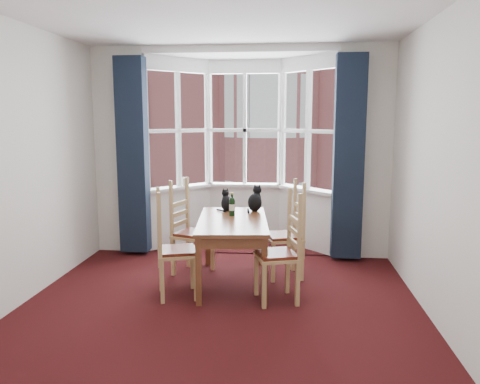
# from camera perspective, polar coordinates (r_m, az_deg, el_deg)

# --- Properties ---
(floor) EXTENTS (4.50, 4.50, 0.00)m
(floor) POSITION_cam_1_polar(r_m,az_deg,el_deg) (4.47, -3.15, -15.56)
(floor) COLOR black
(floor) RESTS_ON ground
(ceiling) EXTENTS (4.50, 4.50, 0.00)m
(ceiling) POSITION_cam_1_polar(r_m,az_deg,el_deg) (4.17, -3.50, 22.05)
(ceiling) COLOR white
(ceiling) RESTS_ON floor
(wall_right) EXTENTS (0.00, 4.50, 4.50)m
(wall_right) POSITION_cam_1_polar(r_m,az_deg,el_deg) (4.26, 24.33, 2.04)
(wall_right) COLOR silver
(wall_right) RESTS_ON floor
(wall_near) EXTENTS (4.00, 0.00, 4.00)m
(wall_near) POSITION_cam_1_polar(r_m,az_deg,el_deg) (1.93, -14.03, -4.98)
(wall_near) COLOR silver
(wall_near) RESTS_ON floor
(wall_back_pier_left) EXTENTS (0.70, 0.12, 2.80)m
(wall_back_pier_left) POSITION_cam_1_polar(r_m,az_deg,el_deg) (6.69, -14.31, 4.82)
(wall_back_pier_left) COLOR silver
(wall_back_pier_left) RESTS_ON floor
(wall_back_pier_right) EXTENTS (0.70, 0.12, 2.80)m
(wall_back_pier_right) POSITION_cam_1_polar(r_m,az_deg,el_deg) (6.36, 14.96, 4.59)
(wall_back_pier_right) COLOR silver
(wall_back_pier_right) RESTS_ON floor
(bay_window) EXTENTS (2.76, 0.94, 2.80)m
(bay_window) POSITION_cam_1_polar(r_m,az_deg,el_deg) (6.81, 0.39, 5.17)
(bay_window) COLOR white
(bay_window) RESTS_ON floor
(curtain_left) EXTENTS (0.38, 0.22, 2.60)m
(curtain_left) POSITION_cam_1_polar(r_m,az_deg,el_deg) (6.45, -12.91, 4.28)
(curtain_left) COLOR #151F30
(curtain_left) RESTS_ON floor
(curtain_right) EXTENTS (0.38, 0.22, 2.60)m
(curtain_right) POSITION_cam_1_polar(r_m,az_deg,el_deg) (6.15, 13.08, 4.05)
(curtain_right) COLOR #151F30
(curtain_right) RESTS_ON floor
(dining_table) EXTENTS (0.89, 1.48, 0.74)m
(dining_table) POSITION_cam_1_polar(r_m,az_deg,el_deg) (5.25, -0.91, -4.32)
(dining_table) COLOR brown
(dining_table) RESTS_ON floor
(chair_left_near) EXTENTS (0.51, 0.52, 0.92)m
(chair_left_near) POSITION_cam_1_polar(r_m,az_deg,el_deg) (4.95, -8.70, -7.34)
(chair_left_near) COLOR tan
(chair_left_near) RESTS_ON floor
(chair_left_far) EXTENTS (0.51, 0.53, 0.92)m
(chair_left_far) POSITION_cam_1_polar(r_m,az_deg,el_deg) (5.70, -6.55, -5.12)
(chair_left_far) COLOR tan
(chair_left_far) RESTS_ON floor
(chair_right_near) EXTENTS (0.50, 0.51, 0.92)m
(chair_right_near) POSITION_cam_1_polar(r_m,az_deg,el_deg) (4.83, 5.54, -7.71)
(chair_right_near) COLOR tan
(chair_right_near) RESTS_ON floor
(chair_right_far) EXTENTS (0.50, 0.51, 0.92)m
(chair_right_far) POSITION_cam_1_polar(r_m,az_deg,el_deg) (5.55, 6.28, -5.48)
(chair_right_far) COLOR tan
(chair_right_far) RESTS_ON floor
(cat_left) EXTENTS (0.21, 0.23, 0.28)m
(cat_left) POSITION_cam_1_polar(r_m,az_deg,el_deg) (5.70, -1.63, -1.24)
(cat_left) COLOR black
(cat_left) RESTS_ON dining_table
(cat_right) EXTENTS (0.23, 0.27, 0.33)m
(cat_right) POSITION_cam_1_polar(r_m,az_deg,el_deg) (5.68, 1.85, -1.09)
(cat_right) COLOR black
(cat_right) RESTS_ON dining_table
(wine_bottle) EXTENTS (0.07, 0.07, 0.27)m
(wine_bottle) POSITION_cam_1_polar(r_m,az_deg,el_deg) (5.40, -0.97, -1.69)
(wine_bottle) COLOR black
(wine_bottle) RESTS_ON dining_table
(candle_tall) EXTENTS (0.06, 0.06, 0.13)m
(candle_tall) POSITION_cam_1_polar(r_m,az_deg,el_deg) (6.84, -6.79, 1.20)
(candle_tall) COLOR white
(candle_tall) RESTS_ON bay_window
(street) EXTENTS (80.00, 80.00, 0.00)m
(street) POSITION_cam_1_polar(r_m,az_deg,el_deg) (37.11, 4.75, -3.22)
(street) COLOR #333335
(street) RESTS_ON ground
(tenement_building) EXTENTS (18.40, 7.80, 15.20)m
(tenement_building) POSITION_cam_1_polar(r_m,az_deg,el_deg) (18.04, 3.86, 8.19)
(tenement_building) COLOR #99504F
(tenement_building) RESTS_ON street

